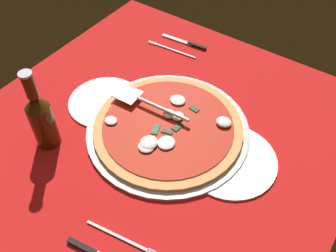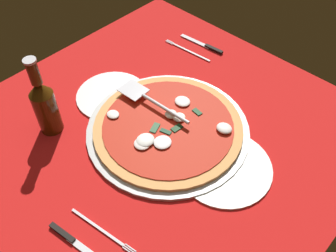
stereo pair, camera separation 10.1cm
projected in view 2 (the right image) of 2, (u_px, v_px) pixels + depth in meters
The scene contains 9 objects.
ground_plane at pixel (161, 131), 103.69cm from camera, with size 99.47×99.47×0.80cm, color red.
pizza_pan at pixel (168, 130), 102.54cm from camera, with size 44.44×44.44×1.37cm, color #B4B8B6.
dinner_plate_left at pixel (224, 168), 94.37cm from camera, with size 24.07×24.07×1.00cm, color white.
dinner_plate_right at pixel (112, 96), 111.91cm from camera, with size 21.21×21.21×1.00cm, color white.
pizza at pixel (168, 127), 101.43cm from camera, with size 40.61×40.61×2.78cm.
pizza_server at pixel (150, 100), 105.04cm from camera, with size 24.34×6.60×1.00cm.
place_setting_near at pixel (197, 49), 127.68cm from camera, with size 20.31×14.65×1.40cm.
place_setting_far at pixel (88, 237), 82.04cm from camera, with size 20.27×14.83×1.40cm.
beer_bottle at pixel (45, 105), 96.76cm from camera, with size 6.17×6.17×24.01cm.
Camera 2 is at (-48.30, 48.19, 77.72)cm, focal length 40.05 mm.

